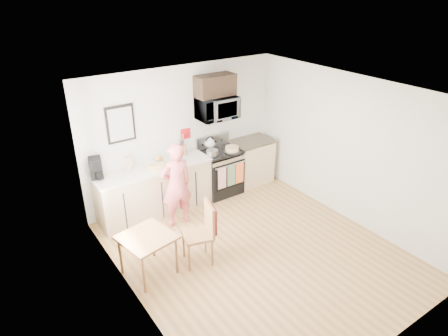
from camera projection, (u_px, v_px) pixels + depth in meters
floor at (256, 251)px, 6.45m from camera, size 4.60×4.60×0.00m
back_wall at (183, 134)px, 7.59m from camera, size 4.00×0.04×2.60m
front_wall at (399, 263)px, 4.18m from camera, size 4.00×0.04×2.60m
left_wall at (132, 223)px, 4.86m from camera, size 0.04×4.60×2.60m
right_wall at (349, 150)px, 6.90m from camera, size 0.04×4.60×2.60m
ceiling at (263, 93)px, 5.32m from camera, size 4.00×4.60×0.04m
window at (109, 179)px, 5.36m from camera, size 0.06×1.40×1.50m
cabinet_left at (155, 191)px, 7.32m from camera, size 2.10×0.60×0.90m
countertop_left at (153, 168)px, 7.12m from camera, size 2.14×0.64×0.04m
cabinet_right at (251, 162)px, 8.46m from camera, size 0.84×0.60×0.90m
countertop_right at (251, 141)px, 8.26m from camera, size 0.88×0.64×0.04m
range at (220, 172)px, 8.04m from camera, size 0.76×0.70×1.16m
microwave at (217, 108)px, 7.55m from camera, size 0.76×0.51×0.42m
upper_cabinet at (215, 85)px, 7.40m from camera, size 0.76×0.35×0.40m
wall_art at (121, 124)px, 6.76m from camera, size 0.50×0.04×0.65m
wall_trivet at (186, 134)px, 7.60m from camera, size 0.20×0.02×0.20m
person at (176, 185)px, 6.86m from camera, size 0.58×0.40×1.53m
dining_table at (147, 241)px, 5.72m from camera, size 0.72×0.72×0.66m
chair at (206, 225)px, 5.99m from camera, size 0.56×0.52×1.00m
knife_block at (183, 149)px, 7.58m from camera, size 0.10×0.13×0.20m
utensil_crock at (183, 146)px, 7.56m from camera, size 0.13×0.13×0.40m
fruit_bowl at (159, 159)px, 7.32m from camera, size 0.23×0.23×0.09m
milk_carton at (128, 164)px, 6.94m from camera, size 0.11×0.11×0.25m
coffee_maker at (96, 169)px, 6.67m from camera, size 0.25×0.32×0.36m
bread_bag at (159, 167)px, 6.96m from camera, size 0.36×0.22×0.12m
cake at (232, 149)px, 7.75m from camera, size 0.31×0.31×0.10m
kettle at (210, 143)px, 7.89m from camera, size 0.20×0.20×0.25m
pot at (212, 153)px, 7.58m from camera, size 0.22×0.38×0.11m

